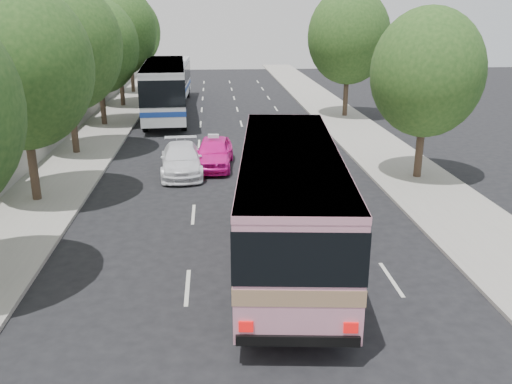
{
  "coord_description": "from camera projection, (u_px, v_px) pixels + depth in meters",
  "views": [
    {
      "loc": [
        -1.04,
        -16.23,
        7.68
      ],
      "look_at": [
        0.42,
        1.83,
        1.6
      ],
      "focal_mm": 38.0,
      "sensor_mm": 36.0,
      "label": 1
    }
  ],
  "objects": [
    {
      "name": "tree_right_near",
      "position": [
        430.0,
        69.0,
        24.38
      ],
      "size": [
        5.1,
        5.1,
        7.95
      ],
      "color": "#38281E",
      "rests_on": "ground"
    },
    {
      "name": "taxi_roof_sign",
      "position": [
        213.0,
        136.0,
        27.48
      ],
      "size": [
        0.56,
        0.23,
        0.18
      ],
      "primitive_type": "cube",
      "rotation": [
        0.0,
        0.0,
        -0.09
      ],
      "color": "silver",
      "rests_on": "pink_taxi"
    },
    {
      "name": "pink_taxi",
      "position": [
        214.0,
        152.0,
        27.75
      ],
      "size": [
        2.23,
        4.69,
        1.55
      ],
      "primitive_type": "imported",
      "rotation": [
        0.0,
        0.0,
        -0.09
      ],
      "color": "#FA15A3",
      "rests_on": "ground"
    },
    {
      "name": "tour_coach_rear",
      "position": [
        171.0,
        79.0,
        46.15
      ],
      "size": [
        2.91,
        12.05,
        3.59
      ],
      "rotation": [
        0.0,
        0.0,
        -0.03
      ],
      "color": "white",
      "rests_on": "ground"
    },
    {
      "name": "pink_bus",
      "position": [
        289.0,
        192.0,
        16.95
      ],
      "size": [
        4.07,
        11.76,
        3.68
      ],
      "rotation": [
        0.0,
        0.0,
        -0.1
      ],
      "color": "pink",
      "rests_on": "ground"
    },
    {
      "name": "tree_left_b",
      "position": [
        20.0,
        61.0,
        20.98
      ],
      "size": [
        5.7,
        5.7,
        8.88
      ],
      "color": "#38281E",
      "rests_on": "ground"
    },
    {
      "name": "tree_right_far",
      "position": [
        350.0,
        33.0,
        39.23
      ],
      "size": [
        6.0,
        6.0,
        9.35
      ],
      "color": "#38281E",
      "rests_on": "ground"
    },
    {
      "name": "sidewalk_right",
      "position": [
        351.0,
        127.0,
        37.39
      ],
      "size": [
        4.0,
        90.0,
        0.12
      ],
      "primitive_type": "cube",
      "color": "#9E998E",
      "rests_on": "ground"
    },
    {
      "name": "tour_coach_front",
      "position": [
        165.0,
        85.0,
        40.08
      ],
      "size": [
        3.63,
        13.65,
        4.05
      ],
      "rotation": [
        0.0,
        0.0,
        0.05
      ],
      "color": "silver",
      "rests_on": "ground"
    },
    {
      "name": "ground",
      "position": [
        248.0,
        256.0,
        17.86
      ],
      "size": [
        120.0,
        120.0,
        0.0
      ],
      "primitive_type": "plane",
      "color": "black",
      "rests_on": "ground"
    },
    {
      "name": "tree_left_d",
      "position": [
        98.0,
        43.0,
        36.15
      ],
      "size": [
        5.52,
        5.52,
        8.6
      ],
      "color": "#38281E",
      "rests_on": "ground"
    },
    {
      "name": "sidewalk_left",
      "position": [
        101.0,
        131.0,
        36.08
      ],
      "size": [
        4.0,
        90.0,
        0.15
      ],
      "primitive_type": "cube",
      "color": "#9E998E",
      "rests_on": "ground"
    },
    {
      "name": "tree_left_f",
      "position": [
        130.0,
        29.0,
        51.14
      ],
      "size": [
        5.88,
        5.88,
        9.16
      ],
      "color": "#38281E",
      "rests_on": "ground"
    },
    {
      "name": "white_pickup",
      "position": [
        181.0,
        159.0,
        26.72
      ],
      "size": [
        2.27,
        5.01,
        1.42
      ],
      "primitive_type": "imported",
      "rotation": [
        0.0,
        0.0,
        0.06
      ],
      "color": "white",
      "rests_on": "ground"
    },
    {
      "name": "tree_left_e",
      "position": [
        118.0,
        27.0,
        43.46
      ],
      "size": [
        6.3,
        6.3,
        9.82
      ],
      "color": "#38281E",
      "rests_on": "ground"
    },
    {
      "name": "tree_left_c",
      "position": [
        66.0,
        42.0,
        28.42
      ],
      "size": [
        6.0,
        6.0,
        9.35
      ],
      "color": "#38281E",
      "rests_on": "ground"
    },
    {
      "name": "low_wall",
      "position": [
        72.0,
        119.0,
        35.68
      ],
      "size": [
        0.3,
        90.0,
        1.5
      ],
      "primitive_type": "cube",
      "color": "#9E998E",
      "rests_on": "sidewalk_left"
    }
  ]
}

